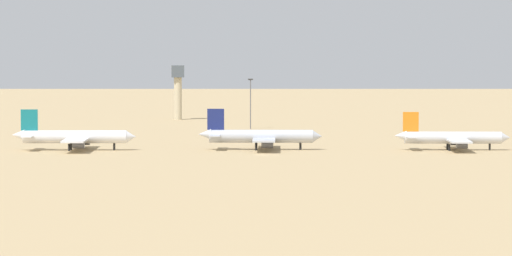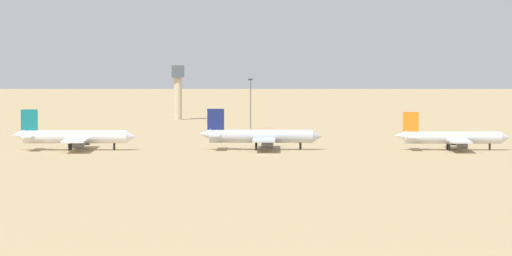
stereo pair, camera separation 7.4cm
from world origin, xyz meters
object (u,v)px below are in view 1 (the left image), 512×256
Objects in this scene: parked_jet_navy_4 at (260,136)px; parked_jet_orange_5 at (452,138)px; light_pole_mid at (251,100)px; control_tower at (178,87)px; parked_jet_teal_3 at (74,137)px.

parked_jet_navy_4 is 54.17m from parked_jet_orange_5.
parked_jet_navy_4 is 102.95m from light_pole_mid.
light_pole_mid reaches higher than parked_jet_orange_5.
parked_jet_orange_5 is 1.47× the size of control_tower.
light_pole_mid is at bearing 120.21° from parked_jet_orange_5.
parked_jet_navy_4 is 171.14m from control_tower.
parked_jet_teal_3 is 106.59m from parked_jet_orange_5.
parked_jet_teal_3 is at bearing -100.43° from control_tower.
parked_jet_navy_4 is 1.58× the size of control_tower.
parked_jet_orange_5 is 190.64m from control_tower.
light_pole_mid is at bearing 92.70° from parked_jet_navy_4.
parked_jet_orange_5 is at bearing -0.79° from parked_jet_teal_3.
light_pole_mid is (25.55, -66.84, -3.16)m from control_tower.
parked_jet_navy_4 is 1.95× the size of light_pole_mid.
parked_jet_orange_5 is at bearing -65.20° from light_pole_mid.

